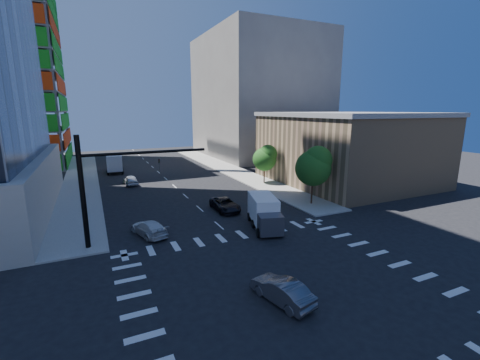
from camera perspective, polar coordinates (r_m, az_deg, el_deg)
ground at (r=21.74m, az=8.43°, el=-18.08°), size 160.00×160.00×0.00m
road_markings at (r=21.73m, az=8.43°, el=-18.07°), size 20.00×20.00×0.01m
sidewalk_ne at (r=61.09m, az=-2.36°, el=2.08°), size 5.00×60.00×0.15m
sidewalk_nw at (r=56.60m, az=-26.41°, el=-0.04°), size 5.00×60.00×0.15m
commercial_building at (r=52.00m, az=18.49°, el=5.49°), size 20.50×22.50×10.60m
bg_building_ne at (r=79.95m, az=3.19°, el=14.52°), size 24.00×30.00×28.00m
signal_mast_nw at (r=27.57m, az=-23.26°, el=-0.11°), size 10.20×0.40×9.00m
tree_south at (r=37.98m, az=13.12°, el=2.52°), size 4.16×4.16×6.82m
tree_north at (r=48.12m, az=4.57°, el=3.99°), size 3.54×3.52×5.78m
car_nb_far at (r=35.74m, az=-2.68°, el=-4.36°), size 2.37×5.00×1.38m
car_sb_near at (r=30.00m, az=-15.88°, el=-8.22°), size 3.11×4.91×1.33m
car_sb_mid at (r=50.51m, az=-18.90°, el=-0.00°), size 1.99×4.39×1.46m
car_sb_cross at (r=19.86m, az=7.42°, el=-18.90°), size 2.39×4.42×1.38m
box_truck_near at (r=30.38m, az=4.46°, el=-6.26°), size 3.81×5.99×2.91m
box_truck_far at (r=61.83m, az=-21.36°, el=2.67°), size 3.12×6.48×3.31m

